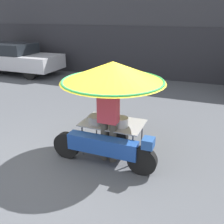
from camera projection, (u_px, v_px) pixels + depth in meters
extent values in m
plane|color=#4C4F54|center=(74.00, 167.00, 4.84)|extent=(36.00, 36.00, 0.00)
cube|color=#38383D|center=(164.00, 37.00, 11.65)|extent=(28.00, 2.00, 3.50)
cube|color=#28282D|center=(158.00, 54.00, 10.98)|extent=(23.80, 0.06, 2.27)
cylinder|color=black|center=(142.00, 161.00, 4.53)|extent=(0.55, 0.14, 0.55)
cylinder|color=black|center=(67.00, 145.00, 5.07)|extent=(0.55, 0.14, 0.55)
cube|color=#1E479E|center=(102.00, 145.00, 4.74)|extent=(1.39, 0.24, 0.32)
cube|color=#234C93|center=(148.00, 143.00, 4.36)|extent=(0.20, 0.24, 0.18)
cylinder|color=black|center=(117.00, 136.00, 5.50)|extent=(0.49, 0.14, 0.49)
cylinder|color=#515156|center=(133.00, 150.00, 4.78)|extent=(0.03, 0.03, 0.66)
cylinder|color=#515156|center=(142.00, 135.00, 5.38)|extent=(0.03, 0.03, 0.66)
cylinder|color=#515156|center=(83.00, 140.00, 5.15)|extent=(0.03, 0.03, 0.66)
cylinder|color=#515156|center=(97.00, 127.00, 5.74)|extent=(0.03, 0.03, 0.66)
cube|color=#9E9EA3|center=(113.00, 123.00, 5.14)|extent=(1.27, 0.81, 0.02)
cylinder|color=#B2B2B7|center=(113.00, 103.00, 4.98)|extent=(0.03, 0.03, 0.86)
cone|color=yellow|center=(113.00, 72.00, 4.75)|extent=(2.05, 2.05, 0.39)
torus|color=green|center=(113.00, 81.00, 4.81)|extent=(2.00, 2.00, 0.05)
cylinder|color=#939399|center=(97.00, 119.00, 5.08)|extent=(0.36, 0.36, 0.16)
cylinder|color=#B7B7BC|center=(121.00, 122.00, 4.92)|extent=(0.28, 0.28, 0.19)
cylinder|color=#939399|center=(113.00, 117.00, 5.28)|extent=(0.27, 0.27, 0.10)
cylinder|color=#4C473D|center=(104.00, 141.00, 4.95)|extent=(0.14, 0.14, 0.84)
cylinder|color=#4C473D|center=(113.00, 142.00, 4.89)|extent=(0.14, 0.14, 0.84)
cube|color=#C13847|center=(108.00, 107.00, 4.65)|extent=(0.38, 0.22, 0.63)
sphere|color=#A87A5B|center=(108.00, 85.00, 4.49)|extent=(0.23, 0.23, 0.23)
cylinder|color=black|center=(30.00, 73.00, 11.20)|extent=(0.63, 0.20, 0.63)
cylinder|color=black|center=(50.00, 66.00, 12.54)|extent=(0.63, 0.20, 0.63)
cylinder|color=black|center=(6.00, 63.00, 13.50)|extent=(0.63, 0.20, 0.63)
cube|color=silver|center=(16.00, 61.00, 12.23)|extent=(4.52, 1.83, 0.65)
cube|color=#1E2328|center=(11.00, 49.00, 12.10)|extent=(2.17, 1.61, 0.49)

